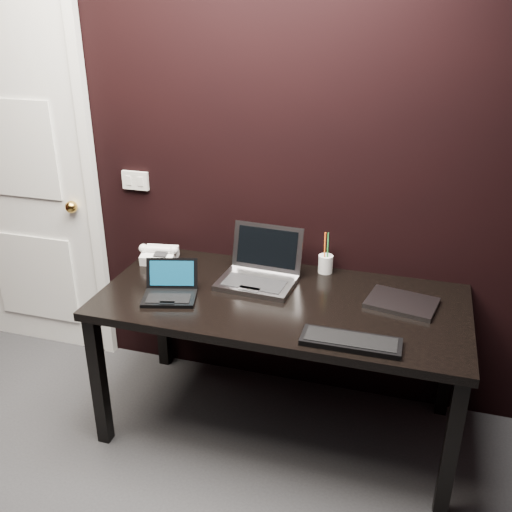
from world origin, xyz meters
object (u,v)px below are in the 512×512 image
(ext_keyboard, at_px, (351,341))
(mobile_phone, at_px, (162,271))
(desk_phone, at_px, (159,255))
(silver_laptop, at_px, (259,273))
(netbook, at_px, (170,291))
(pen_cup, at_px, (326,263))
(desk, at_px, (281,313))
(closed_laptop, at_px, (402,303))
(door, at_px, (22,183))

(ext_keyboard, relative_size, mobile_phone, 4.11)
(desk_phone, height_order, mobile_phone, mobile_phone)
(ext_keyboard, bearing_deg, silver_laptop, 139.54)
(mobile_phone, bearing_deg, netbook, -55.13)
(ext_keyboard, relative_size, pen_cup, 1.86)
(desk, bearing_deg, silver_laptop, 136.36)
(desk, relative_size, ext_keyboard, 4.21)
(desk, relative_size, netbook, 5.83)
(silver_laptop, height_order, mobile_phone, silver_laptop)
(closed_laptop, bearing_deg, netbook, -167.49)
(door, relative_size, closed_laptop, 6.30)
(silver_laptop, bearing_deg, door, 171.13)
(silver_laptop, relative_size, mobile_phone, 3.86)
(desk, distance_m, desk_phone, 0.76)
(mobile_phone, bearing_deg, silver_laptop, 11.67)
(ext_keyboard, xyz_separation_m, desk_phone, (-1.09, 0.51, 0.03))
(desk, height_order, silver_laptop, silver_laptop)
(silver_laptop, distance_m, pen_cup, 0.35)
(door, xyz_separation_m, closed_laptop, (2.19, -0.28, -0.29))
(door, distance_m, desk, 1.73)
(desk, bearing_deg, netbook, -165.18)
(mobile_phone, bearing_deg, pen_cup, 21.10)
(desk, xyz_separation_m, pen_cup, (0.14, 0.34, 0.13))
(silver_laptop, xyz_separation_m, pen_cup, (0.29, 0.20, 0.00))
(mobile_phone, bearing_deg, closed_laptop, 2.74)
(desk, distance_m, silver_laptop, 0.24)
(door, xyz_separation_m, mobile_phone, (1.03, -0.33, -0.27))
(ext_keyboard, relative_size, desk_phone, 1.85)
(ext_keyboard, xyz_separation_m, closed_laptop, (0.18, 0.39, -0.00))
(silver_laptop, bearing_deg, closed_laptop, -3.52)
(desk_phone, relative_size, mobile_phone, 2.23)
(ext_keyboard, xyz_separation_m, pen_cup, (-0.22, 0.63, 0.04))
(door, height_order, pen_cup, door)
(closed_laptop, relative_size, mobile_phone, 3.46)
(desk, height_order, mobile_phone, mobile_phone)
(desk_phone, bearing_deg, netbook, -57.75)
(desk, height_order, closed_laptop, closed_laptop)
(silver_laptop, height_order, closed_laptop, silver_laptop)
(door, distance_m, silver_laptop, 1.54)
(desk, bearing_deg, desk_phone, 163.20)
(door, distance_m, mobile_phone, 1.11)
(closed_laptop, bearing_deg, door, 172.80)
(netbook, bearing_deg, ext_keyboard, -10.69)
(netbook, bearing_deg, silver_laptop, 37.74)
(ext_keyboard, bearing_deg, door, 161.56)
(desk_phone, bearing_deg, desk, -16.80)
(ext_keyboard, distance_m, closed_laptop, 0.43)
(mobile_phone, height_order, pen_cup, pen_cup)
(netbook, distance_m, ext_keyboard, 0.88)
(desk, height_order, netbook, netbook)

